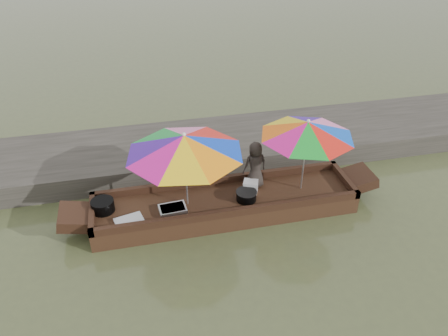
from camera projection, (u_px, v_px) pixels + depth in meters
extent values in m
plane|color=#464D2E|center=(225.00, 212.00, 8.76)|extent=(80.00, 80.00, 0.00)
cube|color=#2D2B26|center=(204.00, 148.00, 10.43)|extent=(22.00, 2.20, 0.50)
cube|color=#351B10|center=(225.00, 205.00, 8.67)|extent=(5.16, 1.20, 0.35)
cylinder|color=black|center=(103.00, 206.00, 8.19)|extent=(0.43, 0.43, 0.23)
cube|color=silver|center=(173.00, 209.00, 8.21)|extent=(0.53, 0.39, 0.09)
cube|color=silver|center=(129.00, 221.00, 7.94)|extent=(0.58, 0.46, 0.06)
cylinder|color=black|center=(246.00, 196.00, 8.49)|extent=(0.39, 0.39, 0.18)
cube|color=silver|center=(251.00, 187.00, 8.68)|extent=(0.34, 0.31, 0.26)
imported|color=#29231F|center=(255.00, 165.00, 8.66)|extent=(0.54, 0.39, 1.01)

